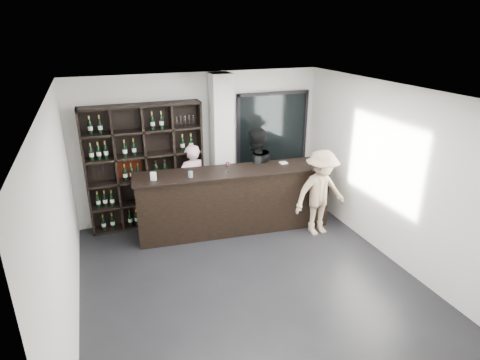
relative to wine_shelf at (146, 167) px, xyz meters
name	(u,v)px	position (x,y,z in m)	size (l,w,h in m)	color
floor	(251,283)	(1.15, -2.57, -1.20)	(5.00, 5.50, 0.01)	black
wine_shelf	(146,167)	(0.00, 0.00, 0.00)	(2.20, 0.35, 2.40)	black
structural_column	(222,148)	(1.50, -0.10, 0.25)	(0.40, 0.40, 2.90)	silver
glass_panel	(272,142)	(2.70, 0.12, 0.20)	(1.60, 0.08, 2.10)	black
tasting_counter	(234,200)	(1.50, -0.82, -0.59)	(3.69, 0.76, 1.22)	black
taster_pink	(192,183)	(0.85, -0.17, -0.40)	(0.58, 0.38, 1.60)	beige
taster_black	(255,173)	(2.10, -0.37, -0.27)	(0.90, 0.70, 1.85)	black
customer	(320,193)	(2.95, -1.52, -0.38)	(1.07, 0.61, 1.65)	tan
wine_glass	(228,166)	(1.37, -0.84, 0.12)	(0.09, 0.09, 0.21)	white
spit_cup	(191,174)	(0.66, -0.88, 0.07)	(0.08, 0.08, 0.11)	silver
napkin_stack	(283,163)	(2.53, -0.78, 0.03)	(0.13, 0.13, 0.02)	white
card_stand	(153,176)	(0.03, -0.80, 0.09)	(0.10, 0.05, 0.14)	white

